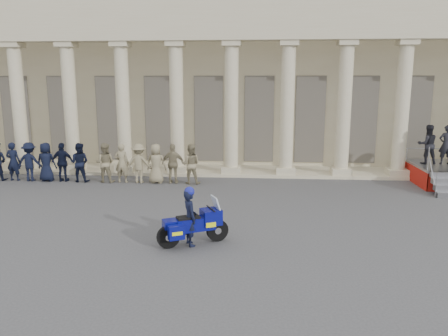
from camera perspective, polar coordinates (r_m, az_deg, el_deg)
ground at (r=13.62m, az=-6.65°, el=-8.04°), size 90.00×90.00×0.00m
building at (r=27.46m, az=-0.91°, el=11.37°), size 40.00×12.50×9.00m
officer_rank at (r=21.60m, az=-23.49°, el=0.75°), size 15.25×0.67×1.77m
motorcycle at (r=12.25m, az=-3.96°, el=-7.39°), size 1.91×1.29×1.33m
rider at (r=12.13m, az=-4.49°, el=-6.28°), size 0.60×0.69×1.67m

